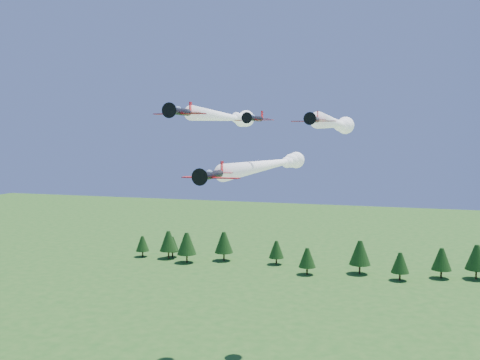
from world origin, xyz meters
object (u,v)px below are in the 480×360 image
(plane_left, at_px, (227,117))
(plane_slot, at_px, (255,118))
(plane_right, at_px, (337,124))
(plane_lead, at_px, (274,164))

(plane_left, bearing_deg, plane_slot, -59.52)
(plane_right, xyz_separation_m, plane_slot, (-11.24, -17.48, 0.51))
(plane_lead, distance_m, plane_slot, 16.14)
(plane_left, relative_size, plane_slot, 6.08)
(plane_right, height_order, plane_slot, plane_slot)
(plane_lead, bearing_deg, plane_right, 18.51)
(plane_lead, relative_size, plane_right, 1.29)
(plane_left, distance_m, plane_right, 22.13)
(plane_left, height_order, plane_slot, plane_left)
(plane_lead, height_order, plane_left, plane_left)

